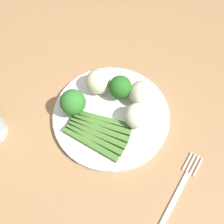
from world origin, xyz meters
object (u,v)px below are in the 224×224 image
Objects in this scene: broccoli_near_center at (120,87)px; cauliflower_back at (142,94)px; cauliflower_edge at (96,81)px; broccoli_back_right at (73,103)px; dining_table at (92,126)px; asparagus_bundle at (97,132)px; fork at (181,188)px; cauliflower_outer_edge at (137,116)px; plate at (112,115)px.

broccoli_near_center is 0.05m from cauliflower_back.
broccoli_near_center is at bearing 9.21° from cauliflower_edge.
cauliflower_back is (0.11, 0.10, -0.01)m from broccoli_back_right.
asparagus_bundle is (0.06, -0.05, 0.13)m from dining_table.
cauliflower_edge is (-0.06, -0.01, -0.01)m from broccoli_near_center.
broccoli_back_right is at bearing 85.10° from fork.
asparagus_bundle is 0.13m from cauliflower_back.
cauliflower_outer_edge is at bearing 42.05° from asparagus_bundle.
fork is (0.16, -0.13, -0.04)m from cauliflower_back.
plate is 0.08m from cauliflower_back.
plate is at bearing -122.21° from cauliflower_back.
asparagus_bundle reaches higher than plate.
broccoli_back_right is 1.16× the size of cauliflower_back.
cauliflower_outer_edge reaches higher than asparagus_bundle.
cauliflower_outer_edge is 0.33× the size of fork.
cauliflower_back is at bearing 52.17° from fork.
asparagus_bundle is at bearing -42.19° from dining_table.
cauliflower_edge is 0.11m from cauliflower_back.
cauliflower_outer_edge is (0.06, -0.04, -0.01)m from broccoli_near_center.
asparagus_bundle is (-0.00, -0.06, 0.01)m from plate.
dining_table is 21.37× the size of cauliflower_outer_edge.
fork is at bearing -21.62° from cauliflower_edge.
broccoli_near_center is 0.06m from cauliflower_edge.
broccoli_back_right reaches higher than dining_table.
cauliflower_edge is at bearing 116.14° from asparagus_bundle.
asparagus_bundle is 2.52× the size of cauliflower_edge.
plate is 4.42× the size of cauliflower_back.
broccoli_near_center is at bearing 44.12° from dining_table.
cauliflower_outer_edge is at bearing -73.06° from cauliflower_back.
dining_table is 8.20× the size of asparagus_bundle.
dining_table is 20.64× the size of cauliflower_edge.
broccoli_near_center is at bearing 86.31° from asparagus_bundle.
asparagus_bundle is 2.61× the size of cauliflower_outer_edge.
plate is 0.07m from cauliflower_outer_edge.
broccoli_near_center is 0.08m from cauliflower_outer_edge.
plate is at bearing -30.51° from cauliflower_edge.
broccoli_near_center is 0.91× the size of broccoli_back_right.
broccoli_back_right is (-0.07, -0.04, 0.05)m from plate.
dining_table is at bearing 130.14° from asparagus_bundle.
dining_table is 0.16m from cauliflower_edge.
fork reaches higher than dining_table.
broccoli_back_right is 0.28m from fork.
cauliflower_back is at bearing 42.34° from broccoli_back_right.
dining_table is at bearing -146.90° from cauliflower_back.
cauliflower_back is at bearing 63.88° from asparagus_bundle.
fork is at bearing -5.70° from broccoli_back_right.
cauliflower_outer_edge is 0.06m from cauliflower_back.
fork is at bearing -27.45° from cauliflower_outer_edge.
plate is 4.79× the size of cauliflower_outer_edge.
plate is 0.06m from asparagus_bundle.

